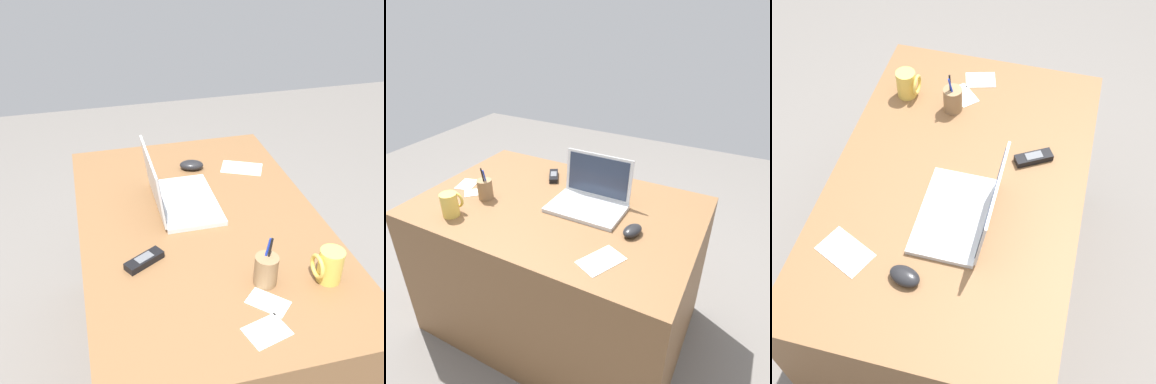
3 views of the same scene
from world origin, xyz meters
The scene contains 10 objects.
ground_plane centered at (0.00, 0.00, 0.00)m, with size 6.00×6.00×0.00m, color slate.
desk centered at (0.00, 0.00, 0.37)m, with size 1.30×0.85×0.74m, color brown.
laptop centered at (0.14, 0.06, 0.79)m, with size 0.34×0.25×0.22m.
computer_mouse centered at (0.39, -0.06, 0.76)m, with size 0.06×0.10×0.04m, color black.
coffee_mug_white centered at (-0.37, -0.29, 0.80)m, with size 0.08×0.09×0.11m.
cordless_phone centered at (-0.16, 0.23, 0.75)m, with size 0.10×0.14×0.03m.
pen_holder centered at (-0.34, -0.10, 0.79)m, with size 0.07×0.07×0.16m.
paper_note_near_laptop centered at (0.34, -0.26, 0.74)m, with size 0.10×0.17×0.00m, color white.
paper_note_left centered at (-0.52, -0.04, 0.74)m, with size 0.09×0.12×0.00m, color white.
paper_note_right centered at (-0.42, -0.08, 0.74)m, with size 0.12×0.07×0.00m, color white.
Camera 2 is at (0.74, -1.19, 1.58)m, focal length 32.97 mm.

